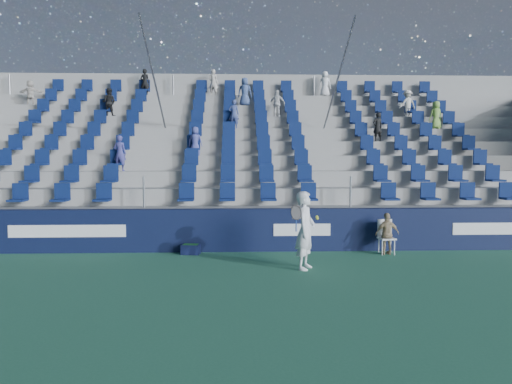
# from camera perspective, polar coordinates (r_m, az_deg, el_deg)

# --- Properties ---
(ground) EXTENTS (70.00, 70.00, 0.00)m
(ground) POSITION_cam_1_polar(r_m,az_deg,el_deg) (11.14, -0.47, -9.81)
(ground) COLOR #30704F
(ground) RESTS_ON ground
(sponsor_wall) EXTENTS (24.00, 0.32, 1.20)m
(sponsor_wall) POSITION_cam_1_polar(r_m,az_deg,el_deg) (14.11, -0.86, -4.36)
(sponsor_wall) COLOR #0E1534
(sponsor_wall) RESTS_ON ground
(grandstand) EXTENTS (24.00, 8.17, 6.63)m
(grandstand) POSITION_cam_1_polar(r_m,az_deg,el_deg) (19.06, -1.25, 2.48)
(grandstand) COLOR gray
(grandstand) RESTS_ON ground
(tennis_player) EXTENTS (0.74, 0.80, 1.85)m
(tennis_player) POSITION_cam_1_polar(r_m,az_deg,el_deg) (11.88, 5.66, -4.38)
(tennis_player) COLOR silver
(tennis_player) RESTS_ON ground
(line_judge_chair) EXTENTS (0.46, 0.47, 0.94)m
(line_judge_chair) POSITION_cam_1_polar(r_m,az_deg,el_deg) (14.23, 14.59, -4.68)
(line_judge_chair) COLOR white
(line_judge_chair) RESTS_ON ground
(line_judge) EXTENTS (0.70, 0.35, 1.14)m
(line_judge) POSITION_cam_1_polar(r_m,az_deg,el_deg) (14.09, 14.77, -4.63)
(line_judge) COLOR tan
(line_judge) RESTS_ON ground
(ball_bin) EXTENTS (0.53, 0.39, 0.28)m
(ball_bin) POSITION_cam_1_polar(r_m,az_deg,el_deg) (13.85, -7.47, -6.44)
(ball_bin) COLOR #0F1538
(ball_bin) RESTS_ON ground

